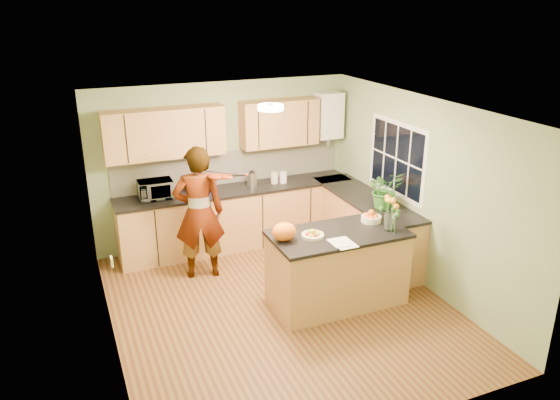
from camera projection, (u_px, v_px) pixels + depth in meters
name	position (u px, v px, depth m)	size (l,w,h in m)	color
floor	(281.00, 307.00, 6.84)	(4.50, 4.50, 0.00)	#583219
ceiling	(281.00, 109.00, 5.97)	(4.00, 4.50, 0.02)	white
wall_back	(224.00, 164.00, 8.35)	(4.00, 0.02, 2.50)	gray
wall_front	(387.00, 309.00, 4.46)	(4.00, 0.02, 2.50)	gray
wall_left	(104.00, 242.00, 5.68)	(0.02, 4.50, 2.50)	gray
wall_right	(421.00, 192.00, 7.13)	(0.02, 4.50, 2.50)	gray
back_counter	(238.00, 217.00, 8.40)	(3.64, 0.62, 0.94)	#B97D4A
right_counter	(365.00, 227.00, 8.03)	(0.62, 2.24, 0.94)	#B97D4A
splashback	(230.00, 167.00, 8.39)	(3.60, 0.02, 0.52)	white
upper_cabinets	(214.00, 129.00, 7.93)	(3.20, 0.34, 0.70)	#B97D4A
boiler	(329.00, 115.00, 8.60)	(0.40, 0.30, 0.86)	white
window_right	(396.00, 159.00, 7.54)	(0.01, 1.30, 1.05)	white
light_switch	(112.00, 262.00, 5.15)	(0.02, 0.09, 0.09)	white
ceiling_lamp	(271.00, 107.00, 6.24)	(0.30, 0.30, 0.07)	#FFEABF
peninsula_island	(337.00, 268.00, 6.80)	(1.67, 0.86, 0.96)	#B97D4A
fruit_dish	(313.00, 234.00, 6.49)	(0.27, 0.27, 0.09)	beige
orange_bowl	(371.00, 217.00, 6.94)	(0.26, 0.26, 0.15)	beige
flower_vase	(391.00, 204.00, 6.57)	(0.28, 0.28, 0.53)	silver
orange_bag	(284.00, 232.00, 6.38)	(0.29, 0.25, 0.22)	orange
papers	(343.00, 243.00, 6.34)	(0.24, 0.32, 0.01)	white
violinist	(199.00, 213.00, 7.32)	(0.68, 0.44, 1.86)	#E4A88C
violin	(216.00, 176.00, 7.00)	(0.55, 0.22, 0.11)	#4E0F04
microwave	(155.00, 189.00, 7.78)	(0.48, 0.32, 0.26)	white
blue_box	(204.00, 184.00, 7.99)	(0.32, 0.24, 0.26)	navy
kettle	(252.00, 179.00, 8.27)	(0.16, 0.16, 0.29)	silver
jar_cream	(274.00, 178.00, 8.43)	(0.11, 0.11, 0.17)	beige
jar_white	(283.00, 177.00, 8.45)	(0.11, 0.11, 0.17)	white
potted_plant	(385.00, 189.00, 7.38)	(0.47, 0.41, 0.52)	#317226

